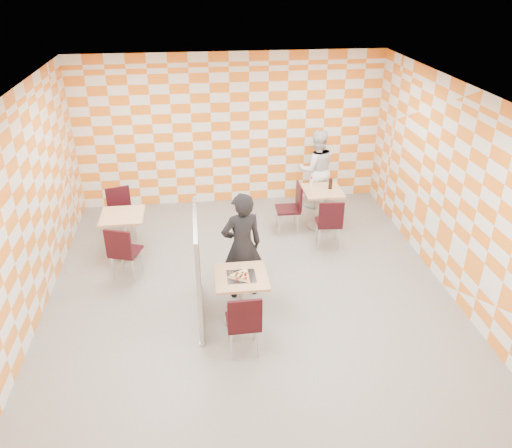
{
  "coord_description": "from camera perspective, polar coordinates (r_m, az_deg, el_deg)",
  "views": [
    {
      "loc": [
        -0.67,
        -6.01,
        4.46
      ],
      "look_at": [
        0.1,
        0.2,
        1.15
      ],
      "focal_mm": 35.0,
      "sensor_mm": 36.0,
      "label": 1
    }
  ],
  "objects": [
    {
      "name": "main_table",
      "position": [
        6.81,
        -1.68,
        -7.62
      ],
      "size": [
        0.7,
        0.7,
        0.75
      ],
      "color": "tan",
      "rests_on": "ground"
    },
    {
      "name": "chair_second_front",
      "position": [
        8.59,
        8.41,
        0.42
      ],
      "size": [
        0.46,
        0.47,
        0.92
      ],
      "color": "black",
      "rests_on": "ground"
    },
    {
      "name": "chair_empty_near",
      "position": [
        7.92,
        -15.01,
        -2.82
      ],
      "size": [
        0.53,
        0.54,
        0.92
      ],
      "color": "black",
      "rests_on": "ground"
    },
    {
      "name": "second_table",
      "position": [
        9.32,
        7.52,
        2.53
      ],
      "size": [
        0.7,
        0.7,
        0.75
      ],
      "color": "tan",
      "rests_on": "ground"
    },
    {
      "name": "sport_bottle",
      "position": [
        9.28,
        6.33,
        4.72
      ],
      "size": [
        0.06,
        0.06,
        0.2
      ],
      "color": "white",
      "rests_on": "second_table"
    },
    {
      "name": "empty_table",
      "position": [
        8.63,
        -14.86,
        -0.4
      ],
      "size": [
        0.7,
        0.7,
        0.75
      ],
      "color": "tan",
      "rests_on": "ground"
    },
    {
      "name": "chair_empty_far",
      "position": [
        9.21,
        -15.22,
        1.66
      ],
      "size": [
        0.53,
        0.53,
        0.92
      ],
      "color": "black",
      "rests_on": "ground"
    },
    {
      "name": "pizza_on_foil",
      "position": [
        6.65,
        -1.7,
        -5.89
      ],
      "size": [
        0.4,
        0.4,
        0.04
      ],
      "color": "silver",
      "rests_on": "main_table"
    },
    {
      "name": "man_dark",
      "position": [
        7.17,
        -1.62,
        -2.54
      ],
      "size": [
        0.68,
        0.52,
        1.66
      ],
      "primitive_type": "imported",
      "rotation": [
        0.0,
        0.0,
        3.36
      ],
      "color": "black",
      "rests_on": "ground"
    },
    {
      "name": "chair_main_front",
      "position": [
        6.25,
        -1.38,
        -10.97
      ],
      "size": [
        0.43,
        0.44,
        0.92
      ],
      "color": "black",
      "rests_on": "ground"
    },
    {
      "name": "partition",
      "position": [
        6.8,
        -6.63,
        -5.01
      ],
      "size": [
        0.08,
        1.38,
        1.55
      ],
      "color": "white",
      "rests_on": "ground"
    },
    {
      "name": "chair_second_side",
      "position": [
        9.09,
        4.24,
        2.26
      ],
      "size": [
        0.43,
        0.42,
        0.92
      ],
      "color": "black",
      "rests_on": "ground"
    },
    {
      "name": "room_shell",
      "position": [
        7.22,
        -1.12,
        3.67
      ],
      "size": [
        7.0,
        7.0,
        7.0
      ],
      "color": "gray",
      "rests_on": "ground"
    },
    {
      "name": "soda_bottle",
      "position": [
        9.25,
        8.51,
        4.59
      ],
      "size": [
        0.07,
        0.07,
        0.23
      ],
      "color": "black",
      "rests_on": "second_table"
    },
    {
      "name": "man_white",
      "position": [
        10.02,
        6.91,
        6.24
      ],
      "size": [
        0.79,
        0.62,
        1.6
      ],
      "primitive_type": "imported",
      "rotation": [
        0.0,
        0.0,
        3.16
      ],
      "color": "white",
      "rests_on": "ground"
    }
  ]
}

